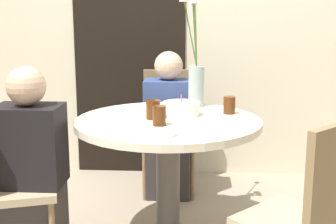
# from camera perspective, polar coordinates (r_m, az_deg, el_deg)

# --- Properties ---
(wall_back) EXTENTS (8.00, 0.05, 2.60)m
(wall_back) POSITION_cam_1_polar(r_m,az_deg,el_deg) (3.80, 1.22, 11.75)
(wall_back) COLOR beige
(wall_back) RESTS_ON ground_plane
(doorway_panel) EXTENTS (0.90, 0.01, 2.05)m
(doorway_panel) POSITION_cam_1_polar(r_m,az_deg,el_deg) (3.81, -4.71, 7.58)
(doorway_panel) COLOR black
(doorway_panel) RESTS_ON ground_plane
(dining_table) EXTENTS (1.03, 1.03, 0.74)m
(dining_table) POSITION_cam_1_polar(r_m,az_deg,el_deg) (2.61, 0.00, -4.15)
(dining_table) COLOR beige
(dining_table) RESTS_ON ground_plane
(chair_near_front) EXTENTS (0.42, 0.42, 0.90)m
(chair_near_front) POSITION_cam_1_polar(r_m,az_deg,el_deg) (3.50, 0.08, -1.46)
(chair_near_front) COLOR tan
(chair_near_front) RESTS_ON ground_plane
(chair_right_flank) EXTENTS (0.57, 0.57, 0.90)m
(chair_right_flank) POSITION_cam_1_polar(r_m,az_deg,el_deg) (2.09, 16.83, -11.46)
(chair_right_flank) COLOR tan
(chair_right_flank) RESTS_ON ground_plane
(birthday_cake) EXTENTS (0.21, 0.21, 0.12)m
(birthday_cake) POSITION_cam_1_polar(r_m,az_deg,el_deg) (2.67, 1.62, 0.43)
(birthday_cake) COLOR white
(birthday_cake) RESTS_ON dining_table
(flower_vase) EXTENTS (0.16, 0.29, 0.71)m
(flower_vase) POSITION_cam_1_polar(r_m,az_deg,el_deg) (2.90, 3.35, 5.26)
(flower_vase) COLOR #9EB2AD
(flower_vase) RESTS_ON dining_table
(side_plate) EXTENTS (0.21, 0.21, 0.01)m
(side_plate) POSITION_cam_1_polar(r_m,az_deg,el_deg) (2.26, -1.57, -2.59)
(side_plate) COLOR silver
(side_plate) RESTS_ON dining_table
(drink_glass_0) EXTENTS (0.07, 0.07, 0.10)m
(drink_glass_0) POSITION_cam_1_polar(r_m,az_deg,el_deg) (2.41, -1.07, -0.46)
(drink_glass_0) COLOR #51280F
(drink_glass_0) RESTS_ON dining_table
(drink_glass_1) EXTENTS (0.07, 0.07, 0.10)m
(drink_glass_1) POSITION_cam_1_polar(r_m,az_deg,el_deg) (2.73, 7.48, 0.85)
(drink_glass_1) COLOR #51280F
(drink_glass_1) RESTS_ON dining_table
(drink_glass_2) EXTENTS (0.08, 0.08, 0.10)m
(drink_glass_2) POSITION_cam_1_polar(r_m,az_deg,el_deg) (2.57, -1.81, 0.29)
(drink_glass_2) COLOR #51280F
(drink_glass_2) RESTS_ON dining_table
(person_woman) EXTENTS (0.34, 0.24, 1.06)m
(person_woman) POSITION_cam_1_polar(r_m,az_deg,el_deg) (3.35, 0.07, -2.20)
(person_woman) COLOR #383333
(person_woman) RESTS_ON ground_plane
(person_boy) EXTENTS (0.34, 0.24, 1.06)m
(person_boy) POSITION_cam_1_polar(r_m,az_deg,el_deg) (2.56, -16.29, -7.19)
(person_boy) COLOR #383333
(person_boy) RESTS_ON ground_plane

